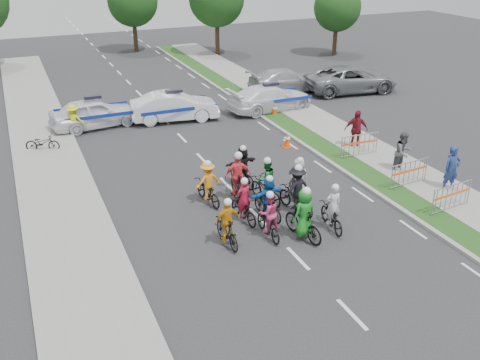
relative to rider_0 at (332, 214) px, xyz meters
name	(u,v)px	position (x,y,z in m)	size (l,w,h in m)	color
ground	(298,259)	(-2.00, -1.24, -0.58)	(90.00, 90.00, 0.00)	#28282B
curb_right	(345,172)	(3.10, 3.76, -0.52)	(0.20, 60.00, 0.12)	gray
grass_strip	(358,170)	(3.80, 3.76, -0.53)	(1.20, 60.00, 0.11)	#214014
sidewalk_right	(392,163)	(5.60, 3.76, -0.52)	(2.40, 60.00, 0.13)	gray
sidewalk_left	(67,226)	(-8.50, 3.76, -0.52)	(3.00, 60.00, 0.13)	gray
rider_0	(332,214)	(0.00, 0.00, 0.00)	(0.84, 1.79, 1.76)	black
rider_1	(304,219)	(-1.24, -0.20, 0.18)	(0.91, 1.94, 1.97)	black
rider_2	(268,220)	(-2.27, 0.39, 0.07)	(0.74, 1.73, 1.75)	black
rider_3	(227,227)	(-3.75, 0.45, 0.10)	(0.90, 1.69, 1.76)	black
rider_4	(296,194)	(-0.56, 1.55, 0.17)	(1.18, 2.00, 1.95)	black
rider_5	(268,200)	(-1.71, 1.53, 0.15)	(1.44, 1.71, 1.74)	black
rider_6	(243,206)	(-2.60, 1.73, -0.01)	(0.78, 1.76, 1.74)	black
rider_7	(298,183)	(0.00, 2.41, 0.13)	(0.83, 1.78, 1.82)	black
rider_8	(266,185)	(-1.22, 2.74, 0.12)	(0.98, 1.94, 1.89)	black
rider_9	(238,182)	(-2.14, 3.32, 0.20)	(1.08, 2.01, 2.04)	black
rider_10	(208,186)	(-3.28, 3.54, 0.12)	(1.07, 1.83, 1.80)	black
rider_11	(242,169)	(-1.46, 4.42, 0.18)	(1.49, 1.77, 1.80)	black
police_car_0	(94,113)	(-5.70, 14.19, 0.20)	(1.85, 4.61, 1.57)	white
police_car_1	(175,107)	(-1.47, 13.58, 0.20)	(1.66, 4.76, 1.57)	white
police_car_2	(270,98)	(4.16, 13.11, 0.16)	(2.08, 5.11, 1.48)	white
civilian_sedan	(286,80)	(6.92, 16.37, 0.15)	(2.05, 5.05, 1.46)	#ACADB1
civilian_suv	(351,79)	(10.73, 14.59, 0.25)	(2.75, 5.97, 1.66)	gray
spectator_0	(452,169)	(5.96, 0.68, 0.37)	(0.69, 0.46, 1.91)	navy
spectator_1	(403,152)	(5.41, 2.93, 0.33)	(0.89, 0.69, 1.83)	#515155
spectator_2	(356,130)	(5.16, 6.05, 0.37)	(1.12, 0.47, 1.92)	maroon
marshal_hiviz	(74,120)	(-6.88, 13.34, 0.22)	(1.03, 0.59, 1.60)	#DCF30C
barrier_0	(451,198)	(4.70, -0.72, -0.02)	(2.00, 0.50, 1.12)	#A5A8AD
barrier_1	(409,174)	(4.70, 1.62, -0.02)	(2.00, 0.50, 1.12)	#A5A8AD
barrier_2	(359,146)	(4.70, 5.07, -0.02)	(2.00, 0.50, 1.12)	#A5A8AD
cone_0	(287,140)	(2.29, 7.52, -0.24)	(0.40, 0.40, 0.70)	#F24C0C
cone_1	(275,110)	(3.92, 12.08, -0.24)	(0.40, 0.40, 0.70)	#F24C0C
parked_bike	(42,143)	(-8.59, 11.69, -0.16)	(0.56, 1.60, 0.84)	black
tree_2	(337,8)	(16.00, 24.76, 3.25)	(3.85, 3.85, 5.77)	#382619
tree_4	(132,1)	(1.00, 32.76, 3.60)	(4.20, 4.20, 6.30)	#382619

